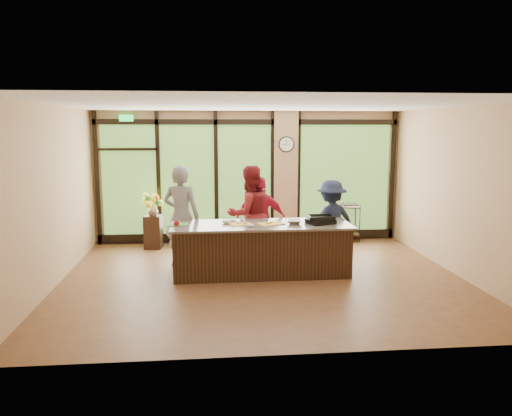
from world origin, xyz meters
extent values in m
plane|color=brown|center=(0.00, 0.00, 0.00)|extent=(7.00, 7.00, 0.00)
plane|color=silver|center=(0.00, 0.00, 3.00)|extent=(7.00, 7.00, 0.00)
plane|color=tan|center=(0.00, 3.00, 1.50)|extent=(7.00, 0.00, 7.00)
plane|color=tan|center=(-3.50, 0.00, 1.50)|extent=(0.00, 6.00, 6.00)
plane|color=tan|center=(3.50, 0.00, 1.50)|extent=(0.00, 6.00, 6.00)
cube|color=tan|center=(0.85, 2.94, 1.50)|extent=(0.55, 0.12, 3.00)
cube|color=black|center=(0.00, 2.95, 2.75)|extent=(6.90, 0.08, 0.12)
cube|color=black|center=(0.00, 2.95, 0.12)|extent=(6.90, 0.08, 0.20)
cube|color=#19D83F|center=(-2.70, 2.90, 2.83)|extent=(0.30, 0.04, 0.14)
cube|color=#426D26|center=(-2.70, 2.97, 1.45)|extent=(1.20, 0.02, 2.50)
cube|color=#426D26|center=(-1.40, 2.97, 1.45)|extent=(1.20, 0.02, 2.50)
cube|color=#426D26|center=(-0.10, 2.97, 1.45)|extent=(1.20, 0.02, 2.50)
cube|color=#426D26|center=(2.25, 2.97, 1.45)|extent=(2.10, 0.02, 2.50)
cube|color=black|center=(-3.40, 2.95, 1.50)|extent=(0.08, 0.08, 3.00)
cube|color=black|center=(-2.05, 2.95, 1.50)|extent=(0.08, 0.08, 3.00)
cube|color=black|center=(-0.75, 2.95, 1.50)|extent=(0.08, 0.08, 3.00)
cube|color=black|center=(0.55, 2.95, 1.50)|extent=(0.08, 0.08, 3.00)
cube|color=black|center=(1.15, 2.95, 1.50)|extent=(0.08, 0.08, 3.00)
cube|color=black|center=(3.40, 2.95, 1.50)|extent=(0.08, 0.08, 3.00)
cube|color=black|center=(0.00, 0.30, 0.44)|extent=(3.10, 1.00, 0.88)
cube|color=slate|center=(0.00, 0.30, 0.90)|extent=(3.20, 1.10, 0.04)
cylinder|color=black|center=(0.85, 2.87, 2.25)|extent=(0.36, 0.04, 0.36)
cylinder|color=white|center=(0.85, 2.85, 2.25)|extent=(0.31, 0.01, 0.31)
cube|color=black|center=(0.85, 2.85, 2.30)|extent=(0.01, 0.00, 0.11)
cube|color=black|center=(0.80, 2.85, 2.25)|extent=(0.09, 0.00, 0.01)
imported|color=slate|center=(-1.45, 0.97, 0.97)|extent=(0.82, 0.67, 1.94)
imported|color=maroon|center=(-0.15, 1.12, 0.95)|extent=(1.13, 1.02, 1.91)
imported|color=#B11B34|center=(0.09, 1.17, 0.84)|extent=(1.02, 0.51, 1.68)
imported|color=#1B243C|center=(1.45, 1.00, 0.81)|extent=(1.17, 0.87, 1.62)
cube|color=black|center=(1.07, 0.23, 0.96)|extent=(0.55, 0.49, 0.08)
imported|color=silver|center=(0.60, 0.26, 0.96)|extent=(0.36, 0.36, 0.07)
cube|color=green|center=(-1.50, 0.35, 0.93)|extent=(0.44, 0.35, 0.01)
cube|color=gold|center=(-0.37, 0.29, 0.93)|extent=(0.46, 0.40, 0.01)
cube|color=gold|center=(0.17, 0.27, 0.93)|extent=(0.52, 0.46, 0.01)
imported|color=white|center=(-0.62, 0.41, 0.94)|extent=(0.17, 0.17, 0.05)
imported|color=white|center=(-0.21, 0.03, 0.94)|extent=(0.16, 0.16, 0.04)
imported|color=white|center=(0.55, 0.69, 0.93)|extent=(0.15, 0.15, 0.03)
imported|color=red|center=(-1.50, 0.25, 0.96)|extent=(0.10, 0.10, 0.08)
cube|color=black|center=(-2.15, 2.47, 0.36)|extent=(0.40, 0.40, 0.73)
imported|color=olive|center=(-2.15, 2.47, 0.85)|extent=(0.27, 0.27, 0.25)
cube|color=black|center=(2.22, 2.75, 0.17)|extent=(0.73, 0.50, 0.03)
cube|color=black|center=(2.22, 2.75, 0.81)|extent=(0.73, 0.50, 0.03)
cylinder|color=black|center=(1.92, 2.58, 0.43)|extent=(0.02, 0.02, 0.86)
cylinder|color=black|center=(2.53, 2.58, 0.43)|extent=(0.02, 0.02, 0.86)
cylinder|color=black|center=(1.92, 2.92, 0.43)|extent=(0.02, 0.02, 0.86)
cylinder|color=black|center=(2.53, 2.92, 0.43)|extent=(0.02, 0.02, 0.86)
imported|color=silver|center=(2.01, 2.75, 0.87)|extent=(0.11, 0.11, 0.09)
imported|color=silver|center=(2.16, 2.75, 0.87)|extent=(0.11, 0.11, 0.09)
imported|color=silver|center=(2.30, 2.75, 0.87)|extent=(0.11, 0.11, 0.09)
imported|color=silver|center=(2.43, 2.75, 0.87)|extent=(0.11, 0.11, 0.09)
camera|label=1|loc=(-0.94, -8.41, 2.62)|focal=35.00mm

